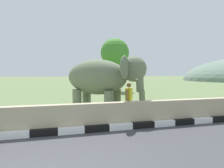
{
  "coord_description": "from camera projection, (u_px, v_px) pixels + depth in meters",
  "views": [
    {
      "loc": [
        0.5,
        -3.56,
        2.13
      ],
      "look_at": [
        3.04,
        5.48,
        1.6
      ],
      "focal_mm": 32.35,
      "sensor_mm": 36.0,
      "label": 1
    }
  ],
  "objects": [
    {
      "name": "striped_curb",
      "position": [
        30.0,
        134.0,
        6.63
      ],
      "size": [
        16.2,
        0.2,
        0.24
      ],
      "color": "white",
      "rests_on": "ground_plane"
    },
    {
      "name": "elephant",
      "position": [
        104.0,
        78.0,
        9.66
      ],
      "size": [
        3.91,
        3.72,
        2.88
      ],
      "color": "#667357",
      "rests_on": "ground_plane"
    },
    {
      "name": "tree_distant",
      "position": [
        115.0,
        53.0,
        23.24
      ],
      "size": [
        3.28,
        3.28,
        6.08
      ],
      "color": "brown",
      "rests_on": "ground_plane"
    },
    {
      "name": "person_handler",
      "position": [
        129.0,
        98.0,
        9.59
      ],
      "size": [
        0.48,
        0.58,
        1.66
      ],
      "color": "navy",
      "rests_on": "ground_plane"
    },
    {
      "name": "barrier_parapet",
      "position": [
        98.0,
        116.0,
        7.53
      ],
      "size": [
        28.0,
        0.36,
        1.0
      ],
      "primitive_type": "cube",
      "color": "tan",
      "rests_on": "ground_plane"
    }
  ]
}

